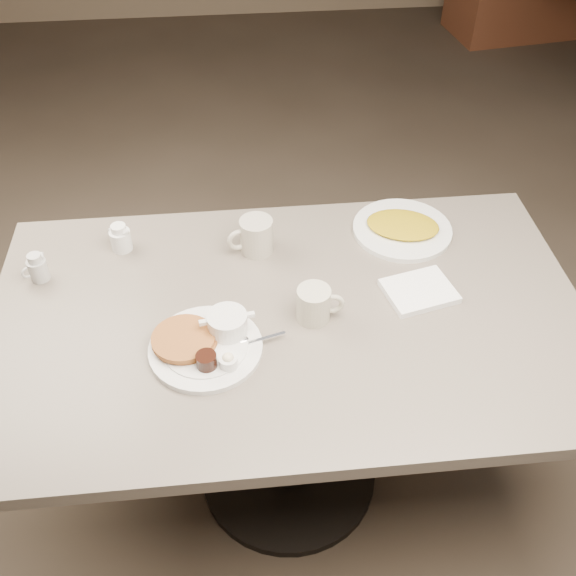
{
  "coord_description": "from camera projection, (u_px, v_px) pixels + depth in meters",
  "views": [
    {
      "loc": [
        -0.12,
        -1.15,
        1.92
      ],
      "look_at": [
        0.0,
        0.02,
        0.82
      ],
      "focal_mm": 40.98,
      "sensor_mm": 36.0,
      "label": 1
    }
  ],
  "objects": [
    {
      "name": "creamer_right",
      "position": [
        120.0,
        238.0,
        1.8
      ],
      "size": [
        0.08,
        0.07,
        0.08
      ],
      "color": "white",
      "rests_on": "diner_table"
    },
    {
      "name": "creamer_left",
      "position": [
        38.0,
        268.0,
        1.71
      ],
      "size": [
        0.07,
        0.06,
        0.08
      ],
      "color": "silver",
      "rests_on": "diner_table"
    },
    {
      "name": "hash_plate",
      "position": [
        402.0,
        228.0,
        1.87
      ],
      "size": [
        0.35,
        0.35,
        0.04
      ],
      "color": "white",
      "rests_on": "diner_table"
    },
    {
      "name": "coffee_mug_far",
      "position": [
        255.0,
        236.0,
        1.79
      ],
      "size": [
        0.14,
        0.11,
        0.1
      ],
      "color": "#BCB5A3",
      "rests_on": "diner_table"
    },
    {
      "name": "napkin",
      "position": [
        419.0,
        291.0,
        1.69
      ],
      "size": [
        0.2,
        0.17,
        0.02
      ],
      "color": "white",
      "rests_on": "diner_table"
    },
    {
      "name": "main_plate",
      "position": [
        207.0,
        341.0,
        1.54
      ],
      "size": [
        0.34,
        0.3,
        0.07
      ],
      "color": "white",
      "rests_on": "diner_table"
    },
    {
      "name": "coffee_mug_near",
      "position": [
        315.0,
        304.0,
        1.6
      ],
      "size": [
        0.12,
        0.09,
        0.09
      ],
      "color": "beige",
      "rests_on": "diner_table"
    },
    {
      "name": "diner_table",
      "position": [
        289.0,
        358.0,
        1.76
      ],
      "size": [
        1.5,
        0.9,
        0.75
      ],
      "color": "slate",
      "rests_on": "ground"
    },
    {
      "name": "room",
      "position": [
        289.0,
        64.0,
        1.2
      ],
      "size": [
        7.04,
        8.04,
        2.84
      ],
      "color": "#4C3F33",
      "rests_on": "ground"
    }
  ]
}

